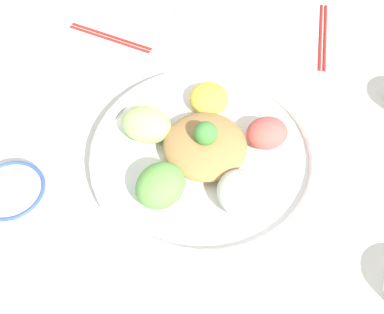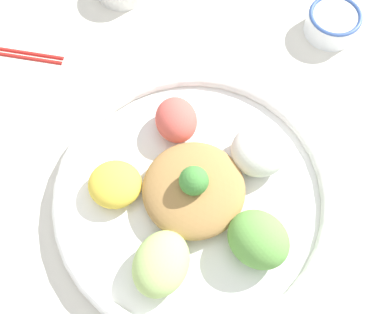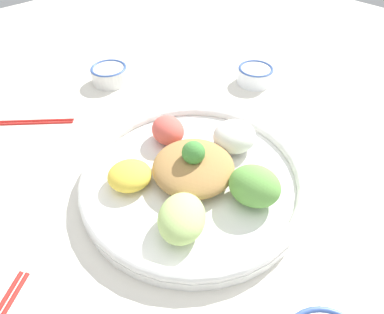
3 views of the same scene
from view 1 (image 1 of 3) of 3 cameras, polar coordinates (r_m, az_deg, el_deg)
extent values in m
plane|color=silver|center=(0.82, -1.36, 0.39)|extent=(2.40, 2.40, 0.00)
cylinder|color=white|center=(0.80, 1.62, 0.07)|extent=(0.41, 0.41, 0.02)
torus|color=white|center=(0.79, 1.64, 0.68)|extent=(0.41, 0.41, 0.02)
ellipsoid|color=yellow|center=(0.85, 2.18, 7.46)|extent=(0.10, 0.10, 0.04)
ellipsoid|color=#B7DB7A|center=(0.80, -5.79, 4.11)|extent=(0.11, 0.12, 0.05)
ellipsoid|color=#6BAD4C|center=(0.72, -4.03, -3.62)|extent=(0.11, 0.10, 0.06)
ellipsoid|color=white|center=(0.72, 6.42, -4.53)|extent=(0.08, 0.09, 0.06)
ellipsoid|color=#E55B51|center=(0.80, 9.51, 3.02)|extent=(0.09, 0.08, 0.05)
ellipsoid|color=#AD7F47|center=(0.77, 1.67, 1.45)|extent=(0.15, 0.15, 0.05)
sphere|color=#478E3D|center=(0.75, 1.74, 3.03)|extent=(0.04, 0.04, 0.04)
cylinder|color=white|center=(0.81, -21.72, -4.52)|extent=(0.12, 0.12, 0.03)
torus|color=#38569E|center=(0.79, -22.07, -3.95)|extent=(0.12, 0.12, 0.01)
cylinder|color=#DBB251|center=(0.80, -22.01, -4.05)|extent=(0.09, 0.09, 0.00)
cylinder|color=red|center=(1.04, -10.50, 14.62)|extent=(0.12, 0.17, 0.01)
cylinder|color=red|center=(1.04, -10.21, 14.96)|extent=(0.12, 0.17, 0.01)
cylinder|color=red|center=(1.07, 16.58, 14.55)|extent=(0.15, 0.17, 0.01)
cylinder|color=red|center=(1.07, 16.04, 14.65)|extent=(0.15, 0.17, 0.01)
cube|color=beige|center=(1.06, -0.95, 16.88)|extent=(0.01, 0.08, 0.01)
ellipsoid|color=beige|center=(1.02, 0.72, 14.99)|extent=(0.04, 0.05, 0.01)
camera|label=2|loc=(0.49, -33.03, 46.60)|focal=42.00mm
camera|label=3|loc=(0.69, -36.25, 28.12)|focal=30.00mm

